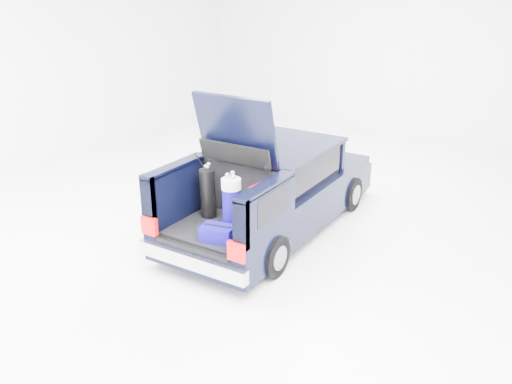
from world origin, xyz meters
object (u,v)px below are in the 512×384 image
Objects in this scene: car at (275,189)px; red_suitcase at (264,207)px; blue_duffel at (218,233)px; blue_golf_bag at (232,205)px; black_golf_bag at (208,193)px.

red_suitcase is at bearing -67.50° from car.
blue_duffel is at bearing -107.02° from red_suitcase.
blue_golf_bag is at bearing -118.99° from red_suitcase.
blue_golf_bag is 0.44m from blue_duffel.
red_suitcase is 0.50m from blue_golf_bag.
black_golf_bag is at bearing 134.07° from blue_golf_bag.
car is at bearing 117.86° from red_suitcase.
blue_golf_bag is (0.61, -0.27, 0.03)m from black_golf_bag.
red_suitcase is 1.26× the size of blue_duffel.
red_suitcase is 0.80m from blue_duffel.
black_golf_bag is 0.88m from blue_duffel.
blue_golf_bag is (0.22, -1.61, 0.34)m from car.
black_golf_bag is at bearing 123.26° from blue_duffel.
car reaches higher than black_golf_bag.
car is 1.33m from red_suitcase.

